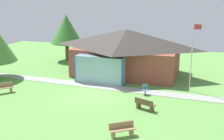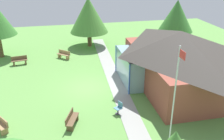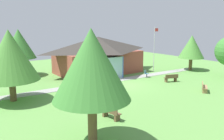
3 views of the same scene
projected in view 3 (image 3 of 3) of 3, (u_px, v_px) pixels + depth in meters
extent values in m
plane|color=#609947|center=(127.00, 85.00, 23.70)|extent=(44.00, 44.00, 0.00)
cube|color=brown|center=(98.00, 62.00, 29.63)|extent=(10.01, 6.02, 2.77)
pyramid|color=#38332D|center=(98.00, 44.00, 29.19)|extent=(11.01, 7.02, 1.80)
cube|color=#8CB2BF|center=(104.00, 69.00, 25.91)|extent=(4.50, 1.20, 2.49)
cylinder|color=#3359B2|center=(89.00, 72.00, 24.16)|extent=(0.12, 0.12, 2.49)
cylinder|color=#3359B2|center=(123.00, 67.00, 26.71)|extent=(0.12, 0.12, 2.49)
cube|color=#999993|center=(114.00, 81.00, 25.53)|extent=(25.95, 2.18, 0.03)
cylinder|color=silver|center=(154.00, 49.00, 30.26)|extent=(0.08, 0.08, 5.74)
cube|color=red|center=(156.00, 30.00, 29.95)|extent=(0.60, 0.02, 0.40)
cube|color=brown|center=(171.00, 78.00, 24.99)|extent=(1.56, 0.94, 0.06)
cube|color=brown|center=(166.00, 80.00, 24.90)|extent=(0.29, 0.43, 0.39)
cube|color=brown|center=(175.00, 80.00, 25.18)|extent=(0.29, 0.43, 0.39)
cube|color=brown|center=(172.00, 76.00, 24.77)|extent=(1.42, 0.59, 0.36)
cube|color=#9E7A51|center=(205.00, 87.00, 21.28)|extent=(1.47, 1.23, 0.06)
cube|color=#9E7A51|center=(204.00, 88.00, 21.84)|extent=(0.36, 0.42, 0.39)
cube|color=#9E7A51|center=(205.00, 91.00, 20.82)|extent=(0.36, 0.42, 0.39)
cube|color=#9E7A51|center=(203.00, 85.00, 21.30)|extent=(1.25, 0.92, 0.36)
cube|color=brown|center=(111.00, 112.00, 15.19)|extent=(0.68, 1.55, 0.06)
cube|color=brown|center=(105.00, 113.00, 15.62)|extent=(0.42, 0.22, 0.39)
cube|color=brown|center=(117.00, 118.00, 14.85)|extent=(0.42, 0.22, 0.39)
cube|color=brown|center=(109.00, 110.00, 15.01)|extent=(0.31, 1.49, 0.36)
cube|color=#9E7A51|center=(71.00, 98.00, 18.16)|extent=(1.34, 1.40, 0.06)
cube|color=#9E7A51|center=(73.00, 99.00, 18.74)|extent=(0.40, 0.39, 0.39)
cube|color=#9E7A51|center=(69.00, 103.00, 17.67)|extent=(0.40, 0.39, 0.39)
cube|color=#9E7A51|center=(69.00, 95.00, 18.14)|extent=(1.06, 1.15, 0.36)
cube|color=teal|center=(147.00, 74.00, 27.07)|extent=(0.59, 0.59, 0.04)
cube|color=teal|center=(145.00, 72.00, 27.13)|extent=(0.42, 0.22, 0.40)
cylinder|color=#4C4C51|center=(147.00, 76.00, 27.12)|extent=(0.10, 0.10, 0.42)
cylinder|color=#4C4C51|center=(147.00, 77.00, 27.15)|extent=(0.36, 0.36, 0.02)
cylinder|color=brown|center=(190.00, 64.00, 31.46)|extent=(0.45, 0.45, 1.65)
cone|color=#4C8C38|center=(192.00, 47.00, 31.01)|extent=(3.36, 3.36, 3.03)
cylinder|color=brown|center=(21.00, 67.00, 27.83)|extent=(0.47, 0.47, 2.12)
cone|color=#3D7F33|center=(19.00, 44.00, 27.30)|extent=(3.82, 3.82, 3.44)
cylinder|color=brown|center=(13.00, 91.00, 18.64)|extent=(0.50, 0.50, 1.72)
cone|color=#4C8C38|center=(10.00, 55.00, 18.09)|extent=(4.43, 4.43, 3.98)
cylinder|color=brown|center=(92.00, 122.00, 11.79)|extent=(0.47, 0.47, 2.41)
cone|color=#3D7F33|center=(91.00, 64.00, 11.22)|extent=(3.90, 3.90, 3.51)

